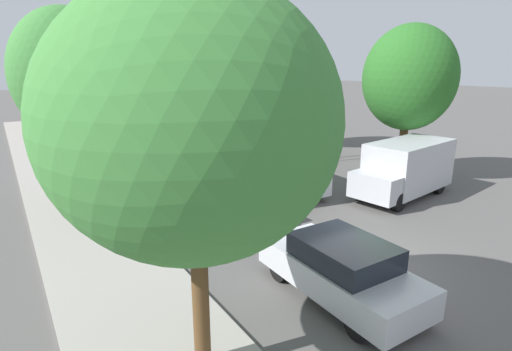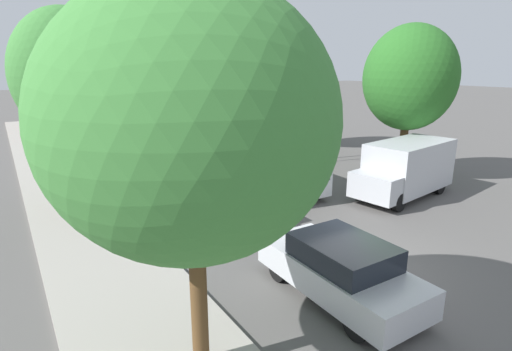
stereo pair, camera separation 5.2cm
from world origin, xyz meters
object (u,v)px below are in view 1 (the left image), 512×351
at_px(tree_right_near, 409,81).
at_px(tree_left_mid, 69,76).
at_px(queued_car_green, 126,146).
at_px(no_entry_sign, 319,130).
at_px(queued_car_silver, 341,268).
at_px(queued_car_red, 160,166).
at_px(traffic_light, 201,134).
at_px(queued_car_blue, 228,202).
at_px(direction_sign_post, 329,116).
at_px(tree_left_near, 193,122).
at_px(articulated_bus, 217,140).
at_px(city_bus_rear, 77,110).
at_px(white_van, 406,167).
at_px(tree_right_mid, 299,78).

bearing_deg(tree_right_near, tree_left_mid, 167.01).
distance_m(queued_car_green, no_entry_sign, 11.34).
height_order(queued_car_silver, queued_car_red, queued_car_silver).
bearing_deg(no_entry_sign, tree_left_mid, -84.13).
relative_size(traffic_light, no_entry_sign, 1.21).
relative_size(queued_car_blue, traffic_light, 1.24).
bearing_deg(queued_car_silver, direction_sign_post, -40.84).
relative_size(queued_car_blue, tree_left_near, 0.63).
height_order(articulated_bus, queued_car_green, articulated_bus).
bearing_deg(city_bus_rear, queued_car_blue, -178.04).
bearing_deg(queued_car_blue, white_van, -99.91).
relative_size(city_bus_rear, tree_left_near, 1.68).
xyz_separation_m(tree_right_near, tree_right_mid, (0.47, 8.67, -0.10)).
bearing_deg(tree_left_mid, direction_sign_post, 7.55).
bearing_deg(traffic_light, tree_right_near, 60.74).
xyz_separation_m(white_van, direction_sign_post, (2.06, 6.96, 1.31)).
xyz_separation_m(white_van, tree_left_mid, (-11.74, 5.13, 3.76)).
bearing_deg(queued_car_silver, tree_left_near, 96.81).
distance_m(queued_car_red, traffic_light, 3.22).
height_order(city_bus_rear, tree_right_mid, tree_right_mid).
distance_m(queued_car_red, queued_car_green, 5.67).
distance_m(queued_car_silver, tree_left_mid, 10.95).
height_order(queued_car_green, no_entry_sign, no_entry_sign).
distance_m(white_van, tree_left_near, 12.79).
distance_m(traffic_light, tree_left_mid, 5.63).
relative_size(queued_car_green, no_entry_sign, 1.41).
xyz_separation_m(white_van, tree_left_near, (-11.50, -4.54, 3.27)).
distance_m(queued_car_silver, traffic_light, 9.84).
height_order(queued_car_blue, white_van, white_van).
xyz_separation_m(queued_car_silver, tree_right_mid, (10.44, 14.71, 3.80)).
relative_size(queued_car_blue, queued_car_red, 1.04).
xyz_separation_m(queued_car_blue, no_entry_sign, (8.54, 5.00, 1.14)).
xyz_separation_m(tree_left_near, tree_right_mid, (14.21, 15.12, 0.04)).
bearing_deg(queued_car_green, queued_car_red, -179.20).
bearing_deg(queued_car_silver, queued_car_red, 0.99).
distance_m(queued_car_blue, queued_car_red, 6.51).
xyz_separation_m(direction_sign_post, tree_right_near, (0.18, -5.05, 2.10)).
bearing_deg(tree_right_near, queued_car_blue, -177.23).
relative_size(tree_left_mid, tree_right_mid, 1.04).
bearing_deg(city_bus_rear, tree_right_mid, -149.26).
distance_m(queued_car_blue, tree_right_near, 10.67).
xyz_separation_m(city_bus_rear, queued_car_red, (0.03, -21.59, -0.68)).
relative_size(articulated_bus, queued_car_silver, 3.79).
bearing_deg(tree_left_near, no_entry_sign, 41.57).
xyz_separation_m(articulated_bus, white_van, (4.12, -9.08, -0.14)).
distance_m(queued_car_silver, tree_left_near, 5.34).
relative_size(queued_car_red, traffic_light, 1.19).
bearing_deg(tree_left_mid, no_entry_sign, 5.87).
bearing_deg(tree_left_near, articulated_bus, 61.54).
xyz_separation_m(queued_car_green, tree_right_mid, (10.54, -3.03, 3.86)).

